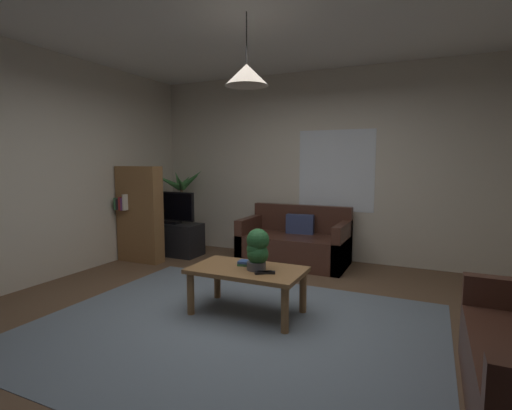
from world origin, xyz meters
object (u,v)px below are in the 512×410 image
object	(u,v)px
remote_on_table_0	(266,272)
tv	(172,207)
potted_plant_on_table	(257,249)
pendant_lamp	(247,75)
remote_on_table_1	(263,273)
potted_palm_corner	(181,211)
book_on_table_0	(246,264)
coffee_table	(247,275)
couch_under_window	(295,245)
bookshelf_corner	(139,214)
book_on_table_1	(246,262)
tv_stand	(174,239)

from	to	relation	value
remote_on_table_0	tv	world-z (taller)	tv
potted_plant_on_table	pendant_lamp	bearing A→B (deg)	177.10
remote_on_table_1	potted_plant_on_table	world-z (taller)	potted_plant_on_table
remote_on_table_1	potted_palm_corner	distance (m)	3.31
book_on_table_0	potted_plant_on_table	size ratio (longest dim) A/B	0.39
coffee_table	potted_palm_corner	xyz separation A→B (m)	(-2.26, 2.08, 0.26)
couch_under_window	remote_on_table_0	distance (m)	2.08
couch_under_window	potted_palm_corner	distance (m)	2.11
remote_on_table_0	tv	distance (m)	2.93
coffee_table	potted_palm_corner	size ratio (longest dim) A/B	0.80
potted_palm_corner	pendant_lamp	world-z (taller)	pendant_lamp
tv	pendant_lamp	distance (m)	3.06
bookshelf_corner	book_on_table_1	bearing A→B (deg)	-24.42
remote_on_table_0	tv	xyz separation A→B (m)	(-2.35, 1.72, 0.29)
book_on_table_0	bookshelf_corner	bearing A→B (deg)	155.41
coffee_table	pendant_lamp	xyz separation A→B (m)	(-0.00, -0.00, 1.87)
tv	potted_palm_corner	world-z (taller)	potted_palm_corner
book_on_table_0	remote_on_table_1	xyz separation A→B (m)	(0.27, -0.18, -0.00)
potted_palm_corner	bookshelf_corner	size ratio (longest dim) A/B	0.97
coffee_table	bookshelf_corner	xyz separation A→B (m)	(-2.30, 1.10, 0.32)
book_on_table_0	potted_palm_corner	distance (m)	2.99
remote_on_table_0	potted_plant_on_table	bearing A→B (deg)	-144.08
couch_under_window	book_on_table_0	world-z (taller)	couch_under_window
remote_on_table_1	potted_plant_on_table	bearing A→B (deg)	10.85
couch_under_window	pendant_lamp	xyz separation A→B (m)	(0.19, -1.94, 1.98)
book_on_table_0	tv	distance (m)	2.60
tv	book_on_table_0	bearing A→B (deg)	-37.09
pendant_lamp	coffee_table	bearing A→B (deg)	82.87
book_on_table_1	bookshelf_corner	world-z (taller)	bookshelf_corner
bookshelf_corner	remote_on_table_1	bearing A→B (deg)	-25.66
potted_plant_on_table	tv	world-z (taller)	tv
book_on_table_0	potted_palm_corner	bearing A→B (deg)	137.71
book_on_table_0	remote_on_table_1	world-z (taller)	book_on_table_0
coffee_table	remote_on_table_1	size ratio (longest dim) A/B	6.78
remote_on_table_1	bookshelf_corner	size ratio (longest dim) A/B	0.11
remote_on_table_0	pendant_lamp	bearing A→B (deg)	-131.62
book_on_table_1	tv_stand	distance (m)	2.60
book_on_table_1	tv	bearing A→B (deg)	143.05
remote_on_table_0	potted_palm_corner	size ratio (longest dim) A/B	0.12
remote_on_table_0	pendant_lamp	xyz separation A→B (m)	(-0.24, 0.09, 1.79)
couch_under_window	remote_on_table_0	xyz separation A→B (m)	(0.43, -2.02, 0.19)
coffee_table	potted_palm_corner	world-z (taller)	potted_palm_corner
couch_under_window	book_on_table_1	world-z (taller)	couch_under_window
potted_palm_corner	remote_on_table_0	bearing A→B (deg)	-41.00
book_on_table_0	potted_plant_on_table	distance (m)	0.26
potted_plant_on_table	tv_stand	bearing A→B (deg)	143.25
potted_plant_on_table	remote_on_table_1	bearing A→B (deg)	-42.91
coffee_table	remote_on_table_0	world-z (taller)	remote_on_table_0
coffee_table	book_on_table_0	size ratio (longest dim) A/B	7.05
tv	bookshelf_corner	distance (m)	0.56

